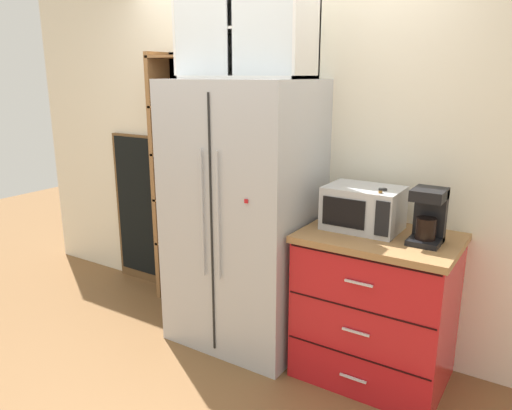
% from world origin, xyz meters
% --- Properties ---
extents(ground_plane, '(10.74, 10.74, 0.00)m').
position_xyz_m(ground_plane, '(0.00, 0.00, 0.00)').
color(ground_plane, brown).
extents(wall_back_cream, '(5.03, 0.10, 2.55)m').
position_xyz_m(wall_back_cream, '(0.00, 0.40, 1.27)').
color(wall_back_cream, silver).
rests_on(wall_back_cream, ground).
extents(refrigerator, '(0.93, 0.73, 1.80)m').
position_xyz_m(refrigerator, '(0.00, -0.00, 0.90)').
color(refrigerator, '#B7BABF').
rests_on(refrigerator, ground).
extents(pantry_shelf_column, '(0.51, 0.28, 2.00)m').
position_xyz_m(pantry_shelf_column, '(-0.74, 0.29, 1.02)').
color(pantry_shelf_column, brown).
rests_on(pantry_shelf_column, ground).
extents(counter_cabinet, '(0.90, 0.65, 0.92)m').
position_xyz_m(counter_cabinet, '(0.94, 0.04, 0.46)').
color(counter_cabinet, red).
rests_on(counter_cabinet, ground).
extents(microwave, '(0.44, 0.33, 0.26)m').
position_xyz_m(microwave, '(0.81, 0.09, 1.05)').
color(microwave, '#B7BABF').
rests_on(microwave, counter_cabinet).
extents(coffee_maker, '(0.17, 0.20, 0.31)m').
position_xyz_m(coffee_maker, '(1.20, 0.05, 1.08)').
color(coffee_maker, black).
rests_on(coffee_maker, counter_cabinet).
extents(mug_cream, '(0.12, 0.08, 0.08)m').
position_xyz_m(mug_cream, '(0.94, 0.01, 0.97)').
color(mug_cream, silver).
rests_on(mug_cream, counter_cabinet).
extents(bottle_amber, '(0.06, 0.06, 0.29)m').
position_xyz_m(bottle_amber, '(0.94, -0.01, 1.05)').
color(bottle_amber, brown).
rests_on(bottle_amber, counter_cabinet).
extents(bottle_clear, '(0.07, 0.07, 0.27)m').
position_xyz_m(bottle_clear, '(0.94, 0.06, 1.04)').
color(bottle_clear, silver).
rests_on(bottle_clear, counter_cabinet).
extents(upper_cabinet, '(0.89, 0.32, 0.60)m').
position_xyz_m(upper_cabinet, '(0.00, 0.04, 2.10)').
color(upper_cabinet, silver).
rests_on(upper_cabinet, refrigerator).
extents(chalkboard_menu, '(0.60, 0.04, 1.33)m').
position_xyz_m(chalkboard_menu, '(-1.32, 0.33, 0.67)').
color(chalkboard_menu, brown).
rests_on(chalkboard_menu, ground).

